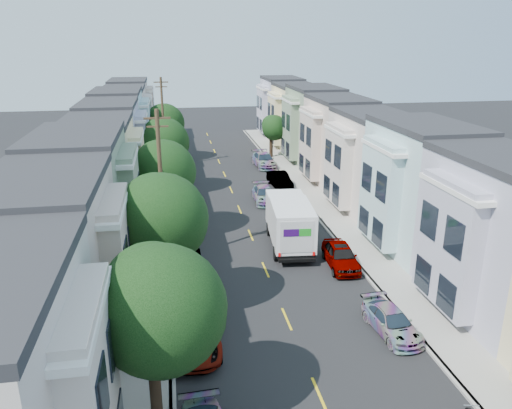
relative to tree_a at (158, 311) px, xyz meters
The scene contains 26 objects.
ground 15.20m from the tree_a, 63.86° to the left, with size 160.00×160.00×0.00m, color black.
road_slab 29.00m from the tree_a, 77.25° to the left, with size 12.00×70.00×0.02m, color black.
curb_left 28.30m from the tree_a, 89.48° to the left, with size 0.30×70.00×0.15m, color gray.
curb_right 30.88m from the tree_a, 66.08° to the left, with size 0.30×70.00×0.15m, color gray.
sidewalk_left 28.32m from the tree_a, 92.16° to the left, with size 2.60×70.00×0.15m, color gray.
sidewalk_right 31.42m from the tree_a, 63.88° to the left, with size 2.60×70.00×0.15m, color gray.
centerline 29.00m from the tree_a, 77.25° to the left, with size 0.12×70.00×0.01m, color gold.
townhouse_row_left 28.72m from the tree_a, 99.88° to the left, with size 5.00×70.00×8.50m, color beige.
townhouse_row_right 33.26m from the tree_a, 57.92° to the left, with size 5.00×70.00×8.50m, color beige.
tree_a is the anchor object (origin of this frame).
tree_b 8.24m from the tree_a, 90.00° to the left, with size 4.70×4.70×7.89m.
tree_c 19.64m from the tree_a, 90.00° to the left, with size 4.70×4.70×7.35m.
tree_d 30.72m from the tree_a, 90.00° to the left, with size 4.70×4.70×7.28m.
tree_e 44.18m from the tree_a, 90.00° to the left, with size 4.70×4.70×6.91m.
tree_far_r 45.77m from the tree_a, 73.23° to the left, with size 3.10×3.10×5.28m.
utility_pole_near 14.84m from the tree_a, 89.99° to the left, with size 1.60×0.26×10.00m.
utility_pole_far 40.84m from the tree_a, 90.00° to the left, with size 1.60×0.26×10.00m.
fedex_truck 18.85m from the tree_a, 62.11° to the left, with size 2.72×7.06×3.39m.
lead_sedan 28.47m from the tree_a, 71.75° to the left, with size 1.88×4.48×1.35m, color black.
parked_left_b 7.01m from the tree_a, 75.17° to the left, with size 2.50×5.43×1.51m, color black.
parked_left_c 13.26m from the tree_a, 83.57° to the left, with size 1.60×4.54×1.51m, color #B0B2BF.
parked_left_d 25.12m from the tree_a, 86.75° to the left, with size 1.72×4.48×1.45m, color #4F0F0A.
parked_right_a 12.97m from the tree_a, 22.82° to the left, with size 1.71×4.07×1.22m, color slate.
parked_right_b 17.35m from the tree_a, 48.15° to the left, with size 1.80×4.71×1.53m, color white.
parked_right_c 33.21m from the tree_a, 70.11° to the left, with size 1.58×4.48×1.49m, color black.
parked_right_d 41.30m from the tree_a, 74.17° to the left, with size 2.16×5.15×1.55m, color #091033.
Camera 1 is at (-5.53, -28.52, 14.17)m, focal length 35.00 mm.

